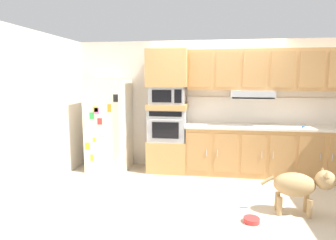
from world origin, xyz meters
name	(u,v)px	position (x,y,z in m)	size (l,w,h in m)	color
ground_plane	(215,186)	(0.00, 0.00, 0.00)	(9.60, 9.60, 0.00)	beige
back_kitchen_wall	(215,105)	(0.00, 1.11, 1.25)	(6.20, 0.12, 2.50)	silver
side_panel_left	(53,109)	(-2.80, 0.00, 1.25)	(0.12, 7.10, 2.50)	silver
refrigerator	(109,125)	(-2.05, 0.68, 0.88)	(0.76, 0.73, 1.76)	silver
oven_base_cabinet	(168,155)	(-0.90, 0.75, 0.30)	(0.74, 0.62, 0.60)	tan
built_in_oven	(168,125)	(-0.90, 0.75, 0.90)	(0.70, 0.62, 0.60)	#A8AAAF
appliance_mid_shelf	(168,106)	(-0.90, 0.75, 1.25)	(0.74, 0.62, 0.10)	tan
microwave	(168,95)	(-0.90, 0.75, 1.46)	(0.64, 0.54, 0.32)	#A8AAAF
appliance_upper_cabinet	(168,68)	(-0.90, 0.75, 1.96)	(0.74, 0.62, 0.68)	tan
lower_cabinet_run	(264,151)	(0.90, 0.75, 0.44)	(2.87, 0.63, 0.88)	tan
countertop_slab	(265,127)	(0.90, 0.75, 0.90)	(2.91, 0.64, 0.04)	silver
backsplash_panel	(263,110)	(0.90, 1.04, 1.17)	(2.91, 0.02, 0.50)	white
upper_cabinet_with_hood	(266,71)	(0.89, 0.87, 1.90)	(2.87, 0.48, 0.88)	tan
screwdriver	(304,127)	(1.54, 0.67, 0.93)	(0.17, 0.16, 0.03)	blue
dog	(301,185)	(1.11, -0.83, 0.41)	(1.00, 0.34, 0.64)	tan
dog_food_bowl	(252,220)	(0.44, -1.16, 0.03)	(0.20, 0.20, 0.06)	red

